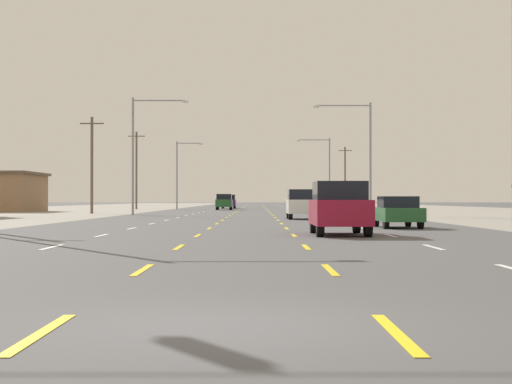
% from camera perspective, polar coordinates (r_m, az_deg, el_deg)
% --- Properties ---
extents(ground_plane, '(572.00, 572.00, 0.00)m').
position_cam_1_polar(ground_plane, '(74.88, -0.54, -1.50)').
color(ground_plane, '#4C4C4F').
extents(lane_markings, '(10.64, 227.60, 0.01)m').
position_cam_1_polar(lane_markings, '(113.38, -0.44, -1.16)').
color(lane_markings, white).
rests_on(lane_markings, ground).
extents(signal_span_wire, '(25.92, 0.53, 9.52)m').
position_cam_1_polar(signal_span_wire, '(19.79, -1.33, 12.45)').
color(signal_span_wire, brown).
rests_on(signal_span_wire, ground).
extents(suv_inner_right_nearest, '(1.98, 4.90, 1.98)m').
position_cam_1_polar(suv_inner_right_nearest, '(31.64, 5.35, -1.03)').
color(suv_inner_right_nearest, maroon).
rests_on(suv_inner_right_nearest, ground).
extents(sedan_far_right_near, '(1.80, 4.50, 1.46)m').
position_cam_1_polar(sedan_far_right_near, '(39.91, 9.21, -1.30)').
color(sedan_far_right_near, '#235B2D').
rests_on(sedan_far_right_near, ground).
extents(suv_inner_right_mid, '(1.98, 4.90, 1.98)m').
position_cam_1_polar(suv_inner_right_mid, '(56.97, 2.85, -0.79)').
color(suv_inner_right_mid, white).
rests_on(suv_inner_right_mid, ground).
extents(sedan_far_right_midfar, '(1.80, 4.50, 1.46)m').
position_cam_1_polar(sedan_far_right_midfar, '(101.58, 3.49, -0.81)').
color(sedan_far_right_midfar, '#235B2D').
rests_on(sedan_far_right_midfar, ground).
extents(suv_inner_left_far, '(1.98, 4.90, 1.98)m').
position_cam_1_polar(suv_inner_left_far, '(105.79, -2.40, -0.65)').
color(suv_inner_left_far, '#235B2D').
rests_on(suv_inner_left_far, ground).
extents(suv_inner_left_farther, '(1.98, 4.90, 1.98)m').
position_cam_1_polar(suv_inner_left_farther, '(121.12, -2.10, -0.63)').
color(suv_inner_left_farther, '#4C196B').
rests_on(suv_inner_left_farther, ground).
extents(streetlight_right_row_0, '(4.71, 0.26, 10.64)m').
position_cam_1_polar(streetlight_right_row_0, '(33.77, 15.90, 7.79)').
color(streetlight_right_row_0, gray).
rests_on(streetlight_right_row_0, ground).
extents(streetlight_left_row_1, '(4.83, 0.26, 10.02)m').
position_cam_1_polar(streetlight_left_row_1, '(73.28, -8.11, 3.07)').
color(streetlight_left_row_1, gray).
rests_on(streetlight_left_row_1, ground).
extents(streetlight_right_row_1, '(5.00, 0.26, 9.59)m').
position_cam_1_polar(streetlight_right_row_1, '(73.17, 6.99, 2.91)').
color(streetlight_right_row_1, gray).
rests_on(streetlight_right_row_1, ground).
extents(streetlight_left_row_2, '(3.54, 0.26, 9.03)m').
position_cam_1_polar(streetlight_left_row_2, '(113.33, -5.41, 1.47)').
color(streetlight_left_row_2, gray).
rests_on(streetlight_left_row_2, ground).
extents(streetlight_right_row_2, '(4.49, 0.26, 9.48)m').
position_cam_1_polar(streetlight_right_row_2, '(113.27, 4.46, 1.65)').
color(streetlight_right_row_2, gray).
rests_on(streetlight_right_row_2, ground).
extents(utility_pole_left_row_1, '(2.20, 0.26, 8.95)m').
position_cam_1_polar(utility_pole_left_row_1, '(80.11, -11.20, 1.91)').
color(utility_pole_left_row_1, brown).
rests_on(utility_pole_left_row_1, ground).
extents(utility_pole_left_row_2, '(2.20, 0.26, 10.30)m').
position_cam_1_polar(utility_pole_left_row_2, '(113.73, -8.28, 1.54)').
color(utility_pole_left_row_2, brown).
rests_on(utility_pole_left_row_2, ground).
extents(utility_pole_right_row_3, '(2.20, 0.26, 9.84)m').
position_cam_1_polar(utility_pole_right_row_3, '(138.62, 5.74, 1.08)').
color(utility_pole_right_row_3, brown).
rests_on(utility_pole_right_row_3, ground).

